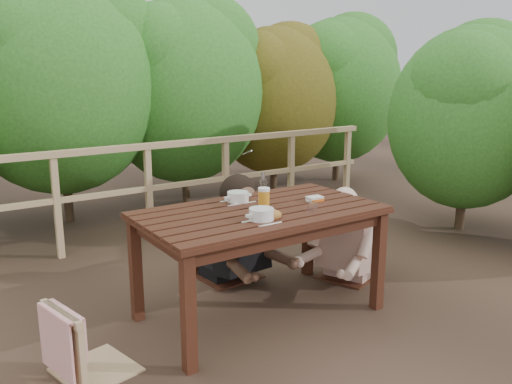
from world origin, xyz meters
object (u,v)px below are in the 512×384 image
chair_far (227,223)px  diner_right (353,201)px  chair_left (91,304)px  bottle (263,190)px  bread_roll (273,215)px  butter_tub (315,200)px  beer_glass (264,199)px  chair_right (349,228)px  soup_near (261,215)px  table (260,263)px  soup_far (238,198)px  tumbler (312,208)px  woman (225,197)px

chair_far → diner_right: 1.07m
chair_left → bottle: 1.41m
bread_roll → butter_tub: 0.56m
beer_glass → bread_roll: bearing=-111.3°
chair_right → beer_glass: beer_glass is taller
chair_far → bread_roll: 1.05m
soup_near → beer_glass: 0.30m
bottle → butter_tub: 0.41m
table → beer_glass: (0.04, 0.01, 0.47)m
chair_right → diner_right: bearing=70.4°
table → soup_far: soup_far is taller
diner_right → butter_tub: (-0.58, -0.20, 0.13)m
chair_far → diner_right: diner_right is taller
bread_roll → beer_glass: beer_glass is taller
tumbler → bread_roll: bearing=178.2°
soup_near → chair_left: bearing=173.1°
chair_far → butter_tub: bearing=-74.2°
chair_far → woman: 0.22m
bread_roll → diner_right: bearing=20.1°
beer_glass → chair_far: bearing=80.6°
chair_right → bottle: bottle is taller
diner_right → tumbler: (-0.78, -0.41, 0.15)m
chair_right → soup_near: 1.27m
soup_far → bread_roll: bearing=-94.6°
chair_left → tumbler: 1.56m
butter_tub → chair_far: bearing=114.9°
chair_far → bread_roll: chair_far is taller
woman → beer_glass: size_ratio=8.69×
chair_far → woman: bearing=84.4°
bread_roll → bottle: size_ratio=0.47×
soup_far → table: bearing=-86.7°
bottle → butter_tub: bottle is taller
bottle → butter_tub: bearing=-17.8°
tumbler → butter_tub: tumbler is taller
chair_far → soup_far: chair_far is taller
chair_right → bottle: 1.04m
table → bottle: bottle is taller
butter_tub → bread_roll: bearing=-155.4°
bread_roll → bottle: bottle is taller
diner_right → table: bearing=79.4°
chair_far → beer_glass: 0.82m
woman → butter_tub: bearing=105.3°
bread_roll → butter_tub: size_ratio=1.02×
woman → tumbler: size_ratio=17.29×
table → bread_roll: bearing=-103.2°
chair_left → bottle: bearing=-94.8°
chair_left → diner_right: 2.30m
bottle → tumbler: (0.18, -0.33, -0.09)m
chair_left → chair_right: bearing=-96.0°
chair_right → butter_tub: 0.69m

